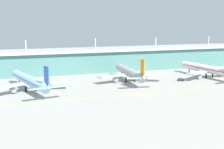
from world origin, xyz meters
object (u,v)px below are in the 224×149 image
Objects in this scene: airliner_far_middle at (208,69)px; safety_cone_left_wingtip at (219,82)px; airliner_center at (130,73)px; airliner_near_middle at (30,81)px; pushback_tug at (181,79)px.

airliner_far_middle reaches higher than safety_cone_left_wingtip.
airliner_center is at bearing 174.54° from airliner_far_middle.
airliner_near_middle is 1.05× the size of airliner_far_middle.
airliner_center reaches higher than safety_cone_left_wingtip.
airliner_far_middle is (131.67, 1.96, -0.00)m from airliner_near_middle.
airliner_far_middle is at bearing -5.46° from airliner_center.
pushback_tug is at bearing 145.29° from safety_cone_left_wingtip.
airliner_far_middle is at bearing 0.85° from airliner_near_middle.
airliner_near_middle is 1.06× the size of airliner_center.
airliner_center is at bearing 155.86° from safety_cone_left_wingtip.
pushback_tug is at bearing -169.89° from airliner_far_middle.
safety_cone_left_wingtip is (21.24, -14.71, -0.75)m from pushback_tug.
airliner_near_middle and airliner_center have the same top height.
airliner_far_middle is 13.47× the size of pushback_tug.
airliner_far_middle reaches higher than pushback_tug.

